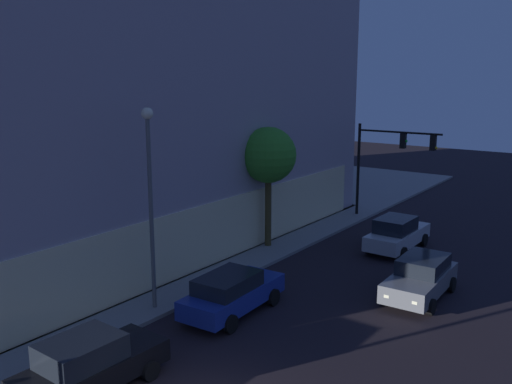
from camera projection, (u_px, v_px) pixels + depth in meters
modern_building at (48, 81)px, 31.18m from camera, size 30.67×23.45×17.26m
traffic_light_far_corner at (390, 152)px, 34.08m from camera, size 0.38×5.21×5.79m
street_lamp_sidewalk at (150, 184)px, 20.64m from camera, size 0.44×0.44×7.63m
sidewalk_tree at (268, 156)px, 28.44m from camera, size 2.85×2.85×6.20m
car_black at (89, 364)px, 15.96m from camera, size 4.47×2.13×1.71m
car_blue at (232, 293)px, 21.21m from camera, size 4.74×2.20×1.62m
car_grey at (421, 277)px, 22.80m from camera, size 4.53×2.15×1.65m
car_silver at (397, 234)px, 28.92m from camera, size 4.66×2.07×1.77m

